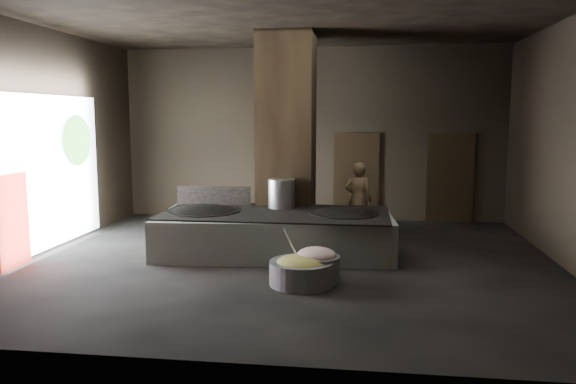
# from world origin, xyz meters

# --- Properties ---
(floor) EXTENTS (10.00, 9.00, 0.10)m
(floor) POSITION_xyz_m (0.00, 0.00, -0.05)
(floor) COLOR black
(floor) RESTS_ON ground
(ceiling) EXTENTS (10.00, 9.00, 0.10)m
(ceiling) POSITION_xyz_m (0.00, 0.00, 4.55)
(ceiling) COLOR black
(ceiling) RESTS_ON back_wall
(back_wall) EXTENTS (10.00, 0.10, 4.50)m
(back_wall) POSITION_xyz_m (0.00, 4.55, 2.25)
(back_wall) COLOR black
(back_wall) RESTS_ON ground
(front_wall) EXTENTS (10.00, 0.10, 4.50)m
(front_wall) POSITION_xyz_m (0.00, -4.55, 2.25)
(front_wall) COLOR black
(front_wall) RESTS_ON ground
(left_wall) EXTENTS (0.10, 9.00, 4.50)m
(left_wall) POSITION_xyz_m (-5.05, 0.00, 2.25)
(left_wall) COLOR black
(left_wall) RESTS_ON ground
(pillar) EXTENTS (1.20, 1.20, 4.50)m
(pillar) POSITION_xyz_m (-0.30, 1.90, 2.25)
(pillar) COLOR black
(pillar) RESTS_ON ground
(hearth_platform) EXTENTS (4.73, 2.51, 0.80)m
(hearth_platform) POSITION_xyz_m (-0.35, 0.57, 0.40)
(hearth_platform) COLOR silver
(hearth_platform) RESTS_ON ground
(platform_cap) EXTENTS (4.49, 2.15, 0.03)m
(platform_cap) POSITION_xyz_m (-0.35, 0.57, 0.82)
(platform_cap) COLOR black
(platform_cap) RESTS_ON hearth_platform
(wok_left) EXTENTS (1.45, 1.45, 0.40)m
(wok_left) POSITION_xyz_m (-1.80, 0.52, 0.75)
(wok_left) COLOR black
(wok_left) RESTS_ON hearth_platform
(wok_left_rim) EXTENTS (1.48, 1.48, 0.05)m
(wok_left_rim) POSITION_xyz_m (-1.80, 0.52, 0.82)
(wok_left_rim) COLOR black
(wok_left_rim) RESTS_ON hearth_platform
(wok_right) EXTENTS (1.35, 1.35, 0.38)m
(wok_right) POSITION_xyz_m (1.00, 0.62, 0.75)
(wok_right) COLOR black
(wok_right) RESTS_ON hearth_platform
(wok_right_rim) EXTENTS (1.38, 1.38, 0.05)m
(wok_right_rim) POSITION_xyz_m (1.00, 0.62, 0.82)
(wok_right_rim) COLOR black
(wok_right_rim) RESTS_ON hearth_platform
(stock_pot) EXTENTS (0.56, 0.56, 0.60)m
(stock_pot) POSITION_xyz_m (-0.30, 1.12, 1.13)
(stock_pot) COLOR #AFB3B7
(stock_pot) RESTS_ON hearth_platform
(splash_guard) EXTENTS (1.60, 0.17, 0.40)m
(splash_guard) POSITION_xyz_m (-1.80, 1.32, 1.03)
(splash_guard) COLOR black
(splash_guard) RESTS_ON hearth_platform
(cook) EXTENTS (0.66, 0.46, 1.71)m
(cook) POSITION_xyz_m (1.27, 2.34, 0.85)
(cook) COLOR olive
(cook) RESTS_ON ground
(veg_basin) EXTENTS (1.38, 1.38, 0.39)m
(veg_basin) POSITION_xyz_m (0.41, -1.48, 0.19)
(veg_basin) COLOR gray
(veg_basin) RESTS_ON ground
(veg_fill) EXTENTS (0.87, 0.87, 0.27)m
(veg_fill) POSITION_xyz_m (0.41, -1.48, 0.35)
(veg_fill) COLOR #87A851
(veg_fill) RESTS_ON veg_basin
(ladle) EXTENTS (0.33, 0.31, 0.75)m
(ladle) POSITION_xyz_m (0.26, -1.33, 0.55)
(ladle) COLOR #AFB3B7
(ladle) RESTS_ON veg_basin
(meat_basin) EXTENTS (1.04, 1.04, 0.43)m
(meat_basin) POSITION_xyz_m (0.63, -1.28, 0.22)
(meat_basin) COLOR gray
(meat_basin) RESTS_ON ground
(meat_fill) EXTENTS (0.66, 0.66, 0.25)m
(meat_fill) POSITION_xyz_m (0.63, -1.28, 0.45)
(meat_fill) COLOR #DA9583
(meat_fill) RESTS_ON meat_basin
(doorway_near) EXTENTS (1.18, 0.08, 2.38)m
(doorway_near) POSITION_xyz_m (1.20, 4.45, 1.10)
(doorway_near) COLOR black
(doorway_near) RESTS_ON ground
(doorway_near_glow) EXTENTS (0.84, 0.04, 1.98)m
(doorway_near_glow) POSITION_xyz_m (1.31, 4.45, 1.05)
(doorway_near_glow) COLOR #8C6647
(doorway_near_glow) RESTS_ON ground
(doorway_far) EXTENTS (1.18, 0.08, 2.38)m
(doorway_far) POSITION_xyz_m (3.60, 4.45, 1.10)
(doorway_far) COLOR black
(doorway_far) RESTS_ON ground
(doorway_far_glow) EXTENTS (0.82, 0.04, 1.94)m
(doorway_far_glow) POSITION_xyz_m (3.47, 4.50, 1.05)
(doorway_far_glow) COLOR #8C6647
(doorway_far_glow) RESTS_ON ground
(left_opening) EXTENTS (0.04, 4.20, 3.10)m
(left_opening) POSITION_xyz_m (-4.95, 0.20, 1.60)
(left_opening) COLOR white
(left_opening) RESTS_ON ground
(pavilion_sliver) EXTENTS (0.05, 0.90, 1.70)m
(pavilion_sliver) POSITION_xyz_m (-4.88, -1.10, 0.85)
(pavilion_sliver) COLOR maroon
(pavilion_sliver) RESTS_ON ground
(tree_silhouette) EXTENTS (0.28, 1.10, 1.10)m
(tree_silhouette) POSITION_xyz_m (-4.85, 1.30, 2.20)
(tree_silhouette) COLOR #194714
(tree_silhouette) RESTS_ON left_opening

